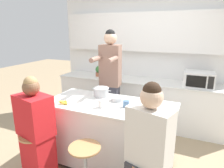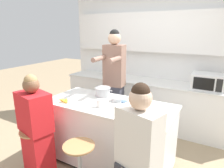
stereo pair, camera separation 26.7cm
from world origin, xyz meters
The scene contains 16 objects.
ground_plane centered at (0.00, 0.00, 0.00)m, with size 16.00×16.00×0.00m, color tan.
wall_back centered at (0.00, 1.75, 1.54)m, with size 3.67×0.22×2.70m.
back_counter centered at (0.00, 1.46, 0.45)m, with size 3.41×0.61×0.90m.
kitchen_island centered at (0.00, 0.00, 0.46)m, with size 1.75×0.81×0.92m.
bar_stool_leftmost centered at (-0.70, -0.68, 0.34)m, with size 0.38×0.38×0.65m.
person_cooking centered at (-0.28, 0.64, 0.96)m, with size 0.39×0.62×1.88m.
person_wrapped_blanket centered at (-0.68, -0.66, 0.65)m, with size 0.49×0.38×1.37m.
person_seated_near centered at (0.69, -0.66, 0.67)m, with size 0.45×0.36×1.45m.
cooking_pot centered at (-0.24, 0.22, 0.98)m, with size 0.32×0.23×0.13m.
fruit_bowl centered at (0.62, -0.07, 0.96)m, with size 0.17×0.17×0.08m.
mixing_bowl_steel centered at (0.06, 0.14, 0.95)m, with size 0.18×0.18×0.06m.
coffee_cup_near centered at (-0.04, -0.17, 0.97)m, with size 0.11×0.08×0.10m.
coffee_cup_far centered at (0.24, -0.03, 0.96)m, with size 0.11×0.08×0.08m.
banana_bunch centered at (-0.55, -0.26, 0.94)m, with size 0.16×0.11×0.05m.
microwave centered at (1.08, 1.43, 1.03)m, with size 0.50×0.40×0.26m.
potted_plant centered at (-0.90, 1.46, 1.01)m, with size 0.15×0.15×0.22m.
Camera 2 is at (1.26, -2.17, 1.88)m, focal length 32.00 mm.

